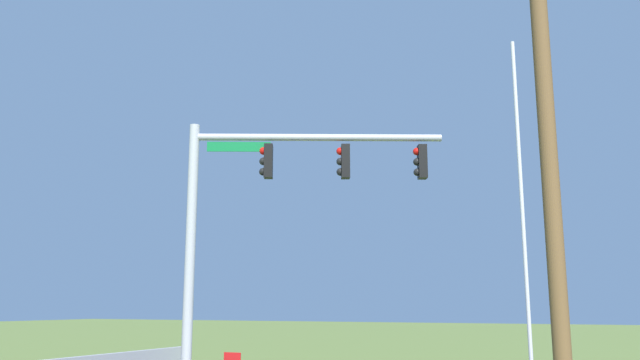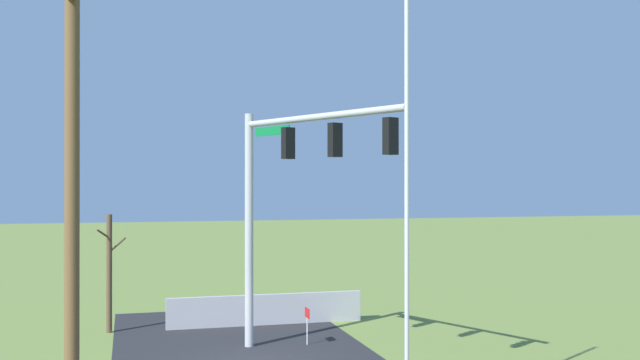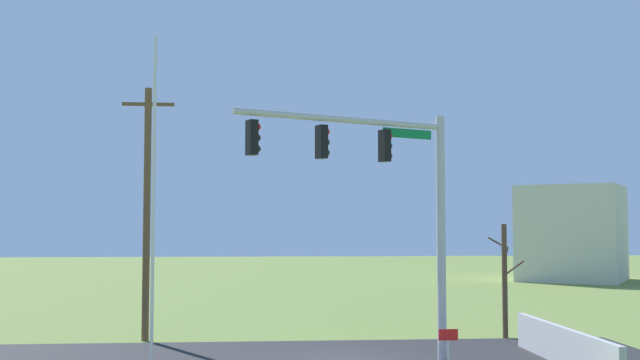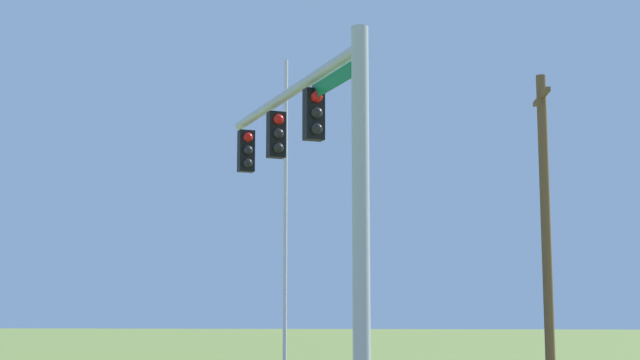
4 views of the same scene
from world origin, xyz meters
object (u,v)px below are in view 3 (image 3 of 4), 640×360
Objects in this scene: distant_building at (572,233)px; open_sign at (448,340)px; bare_tree at (505,279)px; utility_pole at (147,209)px; flagpole at (153,205)px; signal_mast at (388,185)px.

open_sign is at bearing -175.10° from distant_building.
distant_building is (14.75, 28.57, 1.43)m from bare_tree.
distant_building is at bearing 45.22° from utility_pole.
flagpole is at bearing -151.63° from bare_tree.
utility_pole is (-1.19, 6.86, 0.06)m from flagpole.
signal_mast is 4.86m from open_sign.
open_sign is at bearing 1.14° from flagpole.
open_sign is at bearing -120.63° from bare_tree.
open_sign is (8.31, 0.17, -3.82)m from flagpole.
flagpole is 1.02× the size of utility_pole.
distant_building is (20.05, 33.87, -1.79)m from signal_mast.
distant_building is at bearing 59.38° from signal_mast.
bare_tree is (5.29, 5.30, -3.22)m from signal_mast.
bare_tree is 3.46× the size of open_sign.
utility_pole is at bearing 168.06° from distant_building.
flagpole is 13.95m from bare_tree.
utility_pole reaches higher than open_sign.
flagpole is (-6.77, -1.22, -0.67)m from signal_mast.
utility_pole is (-7.96, 5.64, -0.61)m from signal_mast.
flagpole reaches higher than signal_mast.
utility_pole is 1.23× the size of distant_building.
distant_building is at bearing 62.07° from open_sign.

